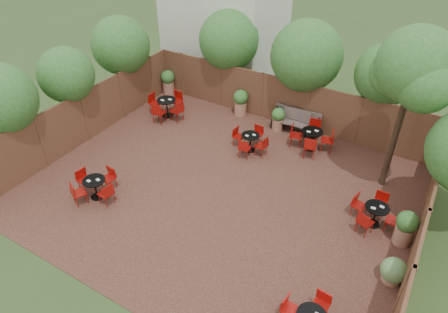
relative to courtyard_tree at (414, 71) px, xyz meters
The scene contains 12 objects.
ground 6.83m from the courtyard_tree, 146.06° to the right, with size 80.00×80.00×0.00m, color #354F23.
courtyard_paving 6.83m from the courtyard_tree, 146.06° to the right, with size 12.00×10.00×0.02m, color #331B15.
fence_back 5.83m from the courtyard_tree, 156.77° to the left, with size 12.00×0.08×2.00m, color #4D2F1C.
fence_left 11.40m from the courtyard_tree, 163.84° to the right, with size 0.08×10.00×2.00m, color #4D2F1C.
fence_right 4.59m from the courtyard_tree, 64.39° to the right, with size 0.08×10.00×2.00m, color #4D2F1C.
overhang_foliage 6.04m from the courtyard_tree, behind, with size 15.68×10.65×2.77m.
courtyard_tree is the anchor object (origin of this frame).
park_bench_left 5.32m from the courtyard_tree, 156.41° to the left, with size 1.59×0.69×0.95m.
park_bench_right 5.60m from the courtyard_tree, 158.49° to the left, with size 1.58×0.63×0.95m.
bistro_tables 6.02m from the courtyard_tree, 155.56° to the right, with size 10.74×8.64×0.91m.
planters 6.24m from the courtyard_tree, behind, with size 11.92×4.65×1.14m.
low_shrubs 6.75m from the courtyard_tree, 84.28° to the right, with size 2.82×3.88×0.73m.
Camera 1 is at (5.39, -8.79, 8.84)m, focal length 32.59 mm.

